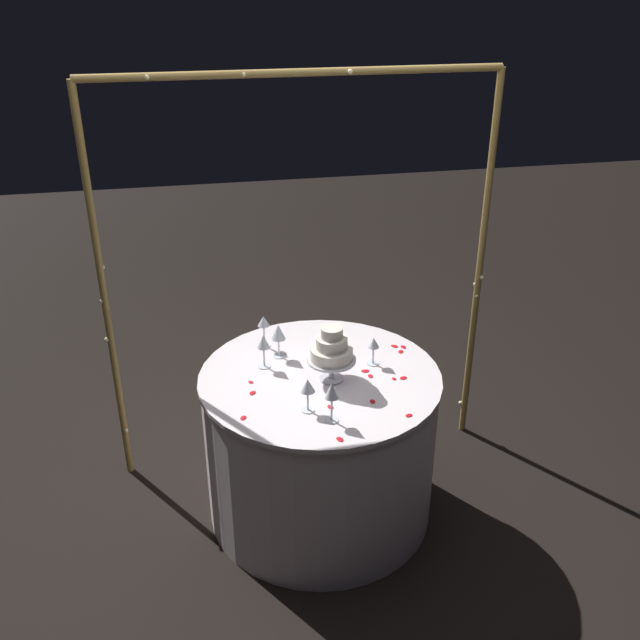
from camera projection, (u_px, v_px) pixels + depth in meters
ground_plane at (320, 506)px, 3.59m from camera, size 12.00×12.00×0.00m
decorative_arch at (300, 225)px, 3.41m from camera, size 1.97×0.06×2.06m
main_table at (320, 444)px, 3.41m from camera, size 1.12×1.12×0.78m
tiered_cake at (332, 350)px, 3.13m from camera, size 0.22×0.22×0.26m
wine_glass_0 at (308, 387)px, 2.93m from camera, size 0.06×0.06×0.15m
wine_glass_1 at (373, 345)px, 3.28m from camera, size 0.06×0.06×0.14m
wine_glass_2 at (278, 333)px, 3.33m from camera, size 0.07×0.07×0.17m
wine_glass_3 at (264, 323)px, 3.42m from camera, size 0.06×0.06×0.16m
wine_glass_4 at (332, 392)px, 2.85m from camera, size 0.06×0.06×0.18m
wine_glass_5 at (264, 343)px, 3.25m from camera, size 0.06×0.06×0.17m
cake_knife at (335, 348)px, 3.45m from camera, size 0.12×0.28×0.01m
rose_petal_0 at (401, 352)px, 3.42m from camera, size 0.04×0.04×0.00m
rose_petal_1 at (253, 393)px, 3.10m from camera, size 0.04×0.04×0.00m
rose_petal_2 at (394, 379)px, 3.20m from camera, size 0.02×0.03×0.00m
rose_petal_3 at (347, 363)px, 3.32m from camera, size 0.04×0.04×0.00m
rose_petal_4 at (373, 402)px, 3.03m from camera, size 0.03×0.04×0.00m
rose_petal_5 at (251, 382)px, 3.18m from camera, size 0.03×0.03×0.00m
rose_petal_6 at (243, 418)px, 2.93m from camera, size 0.04×0.04×0.00m
rose_petal_7 at (365, 371)px, 3.26m from camera, size 0.04×0.03×0.00m
rose_petal_8 at (409, 415)px, 2.94m from camera, size 0.04×0.03×0.00m
rose_petal_9 at (403, 378)px, 3.21m from camera, size 0.04×0.04×0.00m
rose_petal_10 at (337, 352)px, 3.42m from camera, size 0.04×0.03×0.00m
rose_petal_11 at (320, 361)px, 3.34m from camera, size 0.03×0.03×0.00m
rose_petal_12 at (330, 407)px, 3.00m from camera, size 0.03×0.04×0.00m
rose_petal_13 at (329, 341)px, 3.52m from camera, size 0.03×0.03×0.00m
rose_petal_14 at (370, 376)px, 3.22m from camera, size 0.02×0.03×0.00m
rose_petal_15 at (313, 346)px, 3.47m from camera, size 0.04×0.04×0.00m
rose_petal_16 at (350, 361)px, 3.34m from camera, size 0.03×0.03×0.00m
rose_petal_17 at (403, 347)px, 3.47m from camera, size 0.03×0.04×0.00m
rose_petal_18 at (394, 346)px, 3.47m from camera, size 0.05×0.04×0.00m
rose_petal_19 at (340, 439)px, 2.80m from camera, size 0.04×0.04×0.00m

